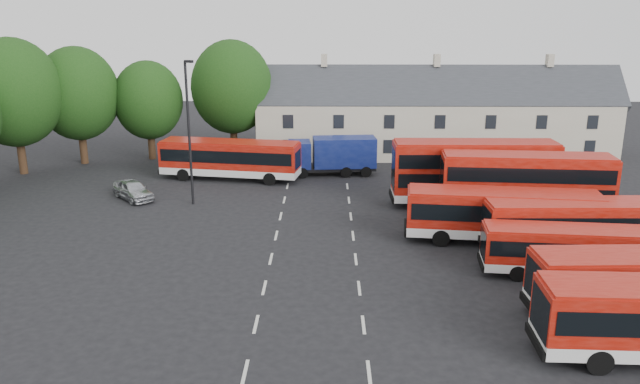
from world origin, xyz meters
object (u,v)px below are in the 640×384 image
Objects in this scene: bus_dd_south at (526,183)px; silver_car at (133,190)px; box_truck at (333,154)px; lamppost at (189,129)px.

silver_car is (-28.70, 4.70, -1.92)m from bus_dd_south.
bus_dd_south reaches higher than box_truck.
bus_dd_south is at bearing -48.80° from box_truck.
lamppost is (-23.80, 3.50, 3.04)m from bus_dd_south.
silver_car is at bearing 166.22° from lamppost.
silver_car is 7.08m from lamppost.
lamppost is at bearing -144.97° from box_truck.
lamppost is at bearing -55.29° from silver_car.
lamppost is at bearing 176.52° from bus_dd_south.
box_truck is at bearing -14.88° from silver_car.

